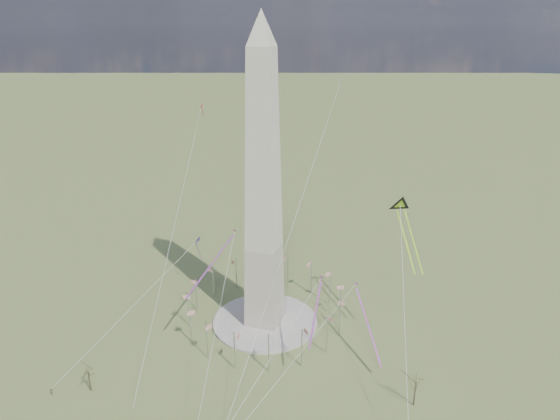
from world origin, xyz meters
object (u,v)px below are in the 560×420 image
(tree_near, at_px, (416,380))
(person_west, at_px, (51,392))
(kite_delta_black, at_px, (401,209))
(washington_monument, at_px, (263,191))

(tree_near, height_order, person_west, tree_near)
(person_west, relative_size, kite_delta_black, 0.08)
(washington_monument, xyz_separation_m, kite_delta_black, (41.25, 13.77, -5.98))
(tree_near, distance_m, person_west, 100.33)
(tree_near, bearing_deg, person_west, -163.96)
(washington_monument, height_order, person_west, washington_monument)
(tree_near, relative_size, kite_delta_black, 0.53)
(washington_monument, relative_size, person_west, 59.46)
(kite_delta_black, bearing_deg, person_west, 12.44)
(tree_near, height_order, kite_delta_black, kite_delta_black)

